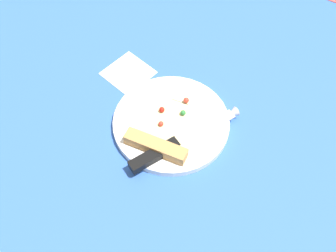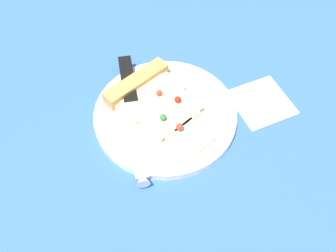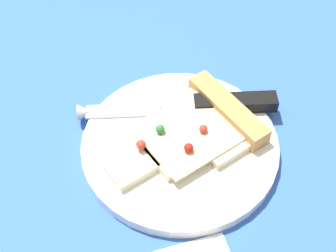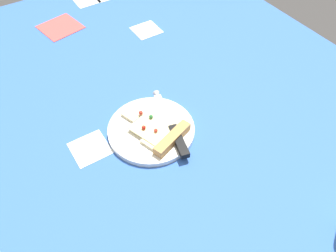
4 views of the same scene
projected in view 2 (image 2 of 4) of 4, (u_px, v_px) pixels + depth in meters
ground_plane at (219, 145)px, 59.84cm from camera, size 156.04×156.04×3.00cm
plate at (165, 115)px, 60.50cm from camera, size 22.73×22.73×1.43cm
pizza_slice at (154, 100)px, 60.37cm from camera, size 18.99×14.03×2.41cm
knife at (131, 103)px, 60.29cm from camera, size 23.81×7.73×2.45cm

